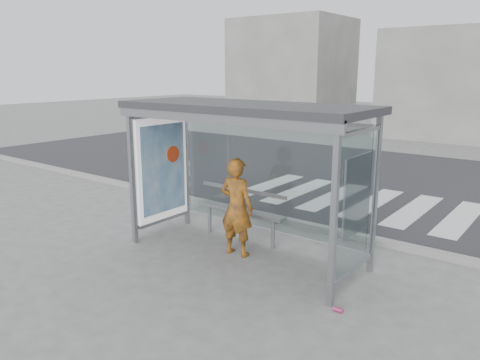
# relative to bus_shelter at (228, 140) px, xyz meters

# --- Properties ---
(ground) EXTENTS (80.00, 80.00, 0.00)m
(ground) POSITION_rel_bus_shelter_xyz_m (0.37, -0.06, -1.98)
(ground) COLOR slate
(ground) RESTS_ON ground
(road) EXTENTS (30.00, 10.00, 0.01)m
(road) POSITION_rel_bus_shelter_xyz_m (0.37, 6.94, -1.98)
(road) COLOR #27272A
(road) RESTS_ON ground
(curb) EXTENTS (30.00, 0.18, 0.12)m
(curb) POSITION_rel_bus_shelter_xyz_m (0.37, 1.89, -1.92)
(curb) COLOR gray
(curb) RESTS_ON ground
(crosswalk) EXTENTS (7.55, 3.00, 0.00)m
(crosswalk) POSITION_rel_bus_shelter_xyz_m (1.37, 4.44, -1.98)
(crosswalk) COLOR silver
(crosswalk) RESTS_ON ground
(bus_shelter) EXTENTS (4.25, 1.65, 2.62)m
(bus_shelter) POSITION_rel_bus_shelter_xyz_m (0.00, 0.00, 0.00)
(bus_shelter) COLOR gray
(bus_shelter) RESTS_ON ground
(building_left) EXTENTS (6.00, 5.00, 6.00)m
(building_left) POSITION_rel_bus_shelter_xyz_m (-9.63, 17.94, 1.02)
(building_left) COLOR slate
(building_left) RESTS_ON ground
(building_center) EXTENTS (8.00, 5.00, 5.00)m
(building_center) POSITION_rel_bus_shelter_xyz_m (0.37, 17.94, 0.52)
(building_center) COLOR slate
(building_center) RESTS_ON ground
(person) EXTENTS (0.66, 0.46, 1.72)m
(person) POSITION_rel_bus_shelter_xyz_m (0.24, -0.08, -1.13)
(person) COLOR #CC6713
(person) RESTS_ON ground
(bench) EXTENTS (1.92, 0.23, 0.99)m
(bench) POSITION_rel_bus_shelter_xyz_m (-0.15, 0.52, -1.40)
(bench) COLOR slate
(bench) RESTS_ON ground
(soda_can) EXTENTS (0.13, 0.07, 0.07)m
(soda_can) POSITION_rel_bus_shelter_xyz_m (2.54, -0.86, -1.95)
(soda_can) COLOR #E44385
(soda_can) RESTS_ON ground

